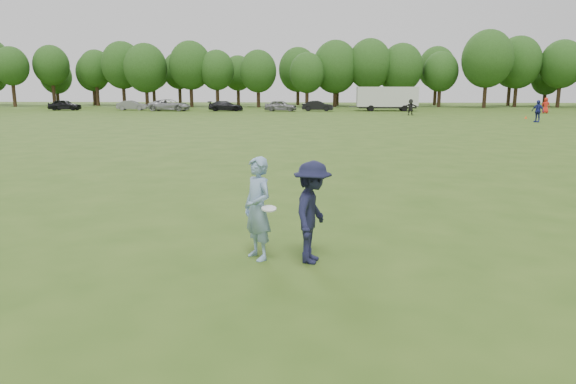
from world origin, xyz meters
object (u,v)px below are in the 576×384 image
at_px(cargo_trailer, 387,98).
at_px(car_b, 132,105).
at_px(car_a, 65,105).
at_px(car_d, 226,106).
at_px(field_cone, 526,117).
at_px(thrower, 258,209).
at_px(player_far_b, 538,111).
at_px(player_far_d, 411,107).
at_px(car_c, 170,105).
at_px(car_e, 281,106).
at_px(defender, 312,212).
at_px(player_far_c, 546,105).
at_px(car_f, 318,106).

bearing_deg(cargo_trailer, car_b, 179.96).
relative_size(car_a, cargo_trailer, 0.48).
xyz_separation_m(car_d, field_cone, (33.65, -14.73, -0.52)).
bearing_deg(thrower, car_d, 151.71).
xyz_separation_m(player_far_b, car_d, (-32.52, 20.21, -0.33)).
xyz_separation_m(player_far_d, car_b, (-36.43, 10.53, -0.25)).
bearing_deg(car_a, player_far_b, -114.11).
distance_m(thrower, car_c, 62.58).
bearing_deg(car_e, car_a, 94.41).
distance_m(player_far_b, cargo_trailer, 24.45).
xyz_separation_m(thrower, field_cone, (22.19, 45.00, -0.82)).
distance_m(car_e, field_cone, 30.11).
height_order(defender, car_c, defender).
distance_m(defender, player_far_b, 44.43).
bearing_deg(player_far_d, car_b, 153.52).
bearing_deg(car_a, player_far_c, -97.40).
distance_m(car_a, car_b, 9.24).
distance_m(defender, car_c, 63.02).
bearing_deg(cargo_trailer, defender, -98.41).
height_order(car_b, car_c, car_c).
bearing_deg(player_far_b, defender, -59.96).
distance_m(defender, player_far_c, 62.57).
bearing_deg(car_a, car_b, -88.30).
height_order(car_d, field_cone, car_d).
height_order(player_far_b, player_far_d, player_far_b).
distance_m(player_far_d, car_c, 31.80).
bearing_deg(player_far_c, cargo_trailer, -1.28).
xyz_separation_m(player_far_d, car_e, (-15.58, 8.88, -0.20)).
relative_size(defender, field_cone, 6.30).
xyz_separation_m(car_e, car_f, (4.92, 0.73, -0.04)).
relative_size(thrower, car_a, 0.45).
bearing_deg(field_cone, car_b, 160.81).
distance_m(player_far_c, car_b, 53.87).
distance_m(car_e, cargo_trailer, 14.30).
bearing_deg(car_c, defender, -158.65).
distance_m(player_far_c, car_e, 32.96).
bearing_deg(defender, car_c, 30.98).
distance_m(thrower, field_cone, 50.19).
xyz_separation_m(defender, car_b, (-25.92, 61.52, -0.28)).
bearing_deg(car_a, car_f, -93.41).
bearing_deg(car_f, car_b, 93.25).
bearing_deg(car_b, player_far_b, -120.20).
bearing_deg(player_far_d, cargo_trailer, 87.29).
relative_size(player_far_b, car_a, 0.47).
height_order(thrower, car_f, thrower).
relative_size(car_a, car_f, 1.04).
bearing_deg(player_far_b, car_c, -149.75).
distance_m(player_far_c, player_far_d, 17.92).
distance_m(defender, car_f, 60.60).
height_order(defender, cargo_trailer, cargo_trailer).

